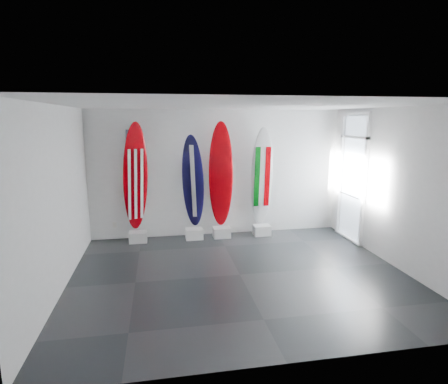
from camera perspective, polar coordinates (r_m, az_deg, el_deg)
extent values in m
plane|color=black|center=(6.80, 2.50, -12.76)|extent=(6.00, 6.00, 0.00)
plane|color=white|center=(6.22, 2.74, 13.40)|extent=(6.00, 6.00, 0.00)
plane|color=silver|center=(8.76, -0.98, 2.95)|extent=(6.00, 0.00, 6.00)
plane|color=silver|center=(4.02, 10.53, -7.31)|extent=(6.00, 0.00, 6.00)
plane|color=silver|center=(6.40, -24.61, -1.20)|extent=(0.00, 5.00, 5.00)
plane|color=silver|center=(7.58, 25.33, 0.55)|extent=(0.00, 5.00, 5.00)
cube|color=silver|center=(8.67, -13.24, -6.83)|extent=(0.40, 0.30, 0.24)
ellipsoid|color=#8F0005|center=(8.45, -13.62, 2.20)|extent=(0.68, 0.60, 2.49)
cube|color=silver|center=(8.69, -4.66, -6.52)|extent=(0.40, 0.30, 0.24)
ellipsoid|color=black|center=(8.49, -4.86, 1.55)|extent=(0.61, 0.58, 2.21)
cube|color=silver|center=(8.77, -0.37, -6.31)|extent=(0.40, 0.30, 0.24)
ellipsoid|color=#8F0005|center=(8.55, -0.49, 2.65)|extent=(0.60, 0.39, 2.50)
cube|color=silver|center=(8.98, 5.92, -5.94)|extent=(0.40, 0.30, 0.24)
ellipsoid|color=silver|center=(8.78, 5.91, 2.37)|extent=(0.54, 0.26, 2.36)
cube|color=silver|center=(8.94, -16.69, -4.91)|extent=(0.09, 0.02, 0.13)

